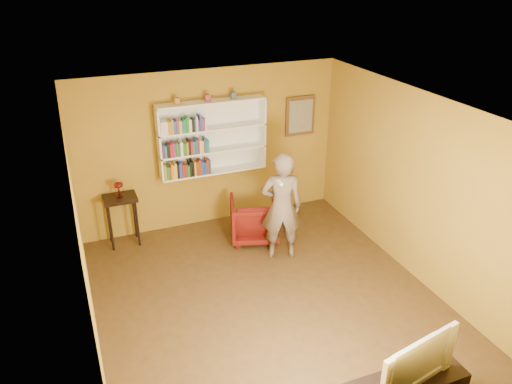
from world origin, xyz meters
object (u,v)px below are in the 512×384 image
at_px(bookshelf, 211,137).
at_px(ruby_lustre, 118,186).
at_px(person, 282,207).
at_px(console_table, 121,205).
at_px(armchair, 254,219).
at_px(television, 411,358).

relative_size(bookshelf, ruby_lustre, 7.08).
height_order(bookshelf, person, bookshelf).
height_order(console_table, ruby_lustre, ruby_lustre).
bearing_deg(person, bookshelf, -48.65).
distance_m(ruby_lustre, armchair, 2.24).
bearing_deg(ruby_lustre, console_table, -33.69).
height_order(bookshelf, armchair, bookshelf).
distance_m(ruby_lustre, person, 2.58).
xyz_separation_m(ruby_lustre, person, (2.23, -1.29, -0.17)).
bearing_deg(television, ruby_lustre, 104.14).
relative_size(person, television, 1.73).
xyz_separation_m(ruby_lustre, armchair, (2.04, -0.64, -0.68)).
bearing_deg(ruby_lustre, armchair, -17.30).
xyz_separation_m(armchair, television, (0.12, -3.86, 0.39)).
distance_m(console_table, armchair, 2.16).
xyz_separation_m(bookshelf, console_table, (-1.59, -0.16, -0.89)).
bearing_deg(television, armchair, 80.29).
bearing_deg(bookshelf, television, -83.07).
bearing_deg(ruby_lustre, bookshelf, 5.72).
relative_size(armchair, television, 0.79).
bearing_deg(ruby_lustre, television, -64.36).
distance_m(bookshelf, ruby_lustre, 1.70).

